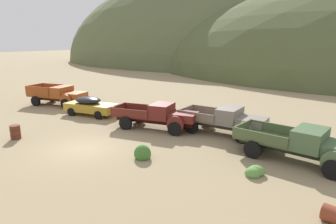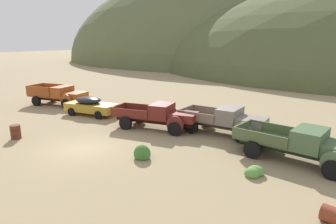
% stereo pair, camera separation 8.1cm
% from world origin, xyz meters
% --- Properties ---
extents(ground_plane, '(300.00, 300.00, 0.00)m').
position_xyz_m(ground_plane, '(0.00, 0.00, 0.00)').
color(ground_plane, '#998460').
extents(hill_center, '(103.99, 77.02, 54.10)m').
position_xyz_m(hill_center, '(-17.17, 77.68, 0.00)').
color(hill_center, '#56603D').
rests_on(hill_center, ground).
extents(truck_oxide_orange, '(6.14, 3.14, 1.91)m').
position_xyz_m(truck_oxide_orange, '(-10.53, 7.87, 1.02)').
color(truck_oxide_orange, '#51220D').
rests_on(truck_oxide_orange, ground).
extents(car_mustard, '(4.91, 2.27, 1.57)m').
position_xyz_m(car_mustard, '(-5.05, 6.32, 0.82)').
color(car_mustard, '#B28928').
rests_on(car_mustard, ground).
extents(truck_oxblood, '(6.38, 2.80, 1.89)m').
position_xyz_m(truck_oxblood, '(2.17, 5.55, 0.99)').
color(truck_oxblood, black).
rests_on(truck_oxblood, ground).
extents(truck_primer_gray, '(6.02, 2.92, 1.89)m').
position_xyz_m(truck_primer_gray, '(6.80, 6.63, 0.99)').
color(truck_primer_gray, '#3D322D').
rests_on(truck_primer_gray, ground).
extents(truck_weathered_green, '(6.71, 3.57, 1.89)m').
position_xyz_m(truck_weathered_green, '(11.81, 3.91, 1.00)').
color(truck_weathered_green, '#232B1B').
rests_on(truck_weathered_green, ground).
extents(oil_drum_tipped, '(0.99, 0.84, 0.62)m').
position_xyz_m(oil_drum_tipped, '(13.08, -1.29, 0.31)').
color(oil_drum_tipped, brown).
rests_on(oil_drum_tipped, ground).
extents(oil_drum_by_truck, '(0.67, 0.67, 0.92)m').
position_xyz_m(oil_drum_by_truck, '(-5.11, -0.81, 0.46)').
color(oil_drum_by_truck, '#5B2819').
rests_on(oil_drum_by_truck, ground).
extents(bush_between_trucks, '(0.87, 0.98, 0.57)m').
position_xyz_m(bush_between_trucks, '(9.77, 1.22, 0.15)').
color(bush_between_trucks, '#5B8E42').
rests_on(bush_between_trucks, ground).
extents(bush_front_right, '(0.95, 1.05, 0.99)m').
position_xyz_m(bush_front_right, '(3.94, 0.45, 0.25)').
color(bush_front_right, '#3D702D').
rests_on(bush_front_right, ground).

